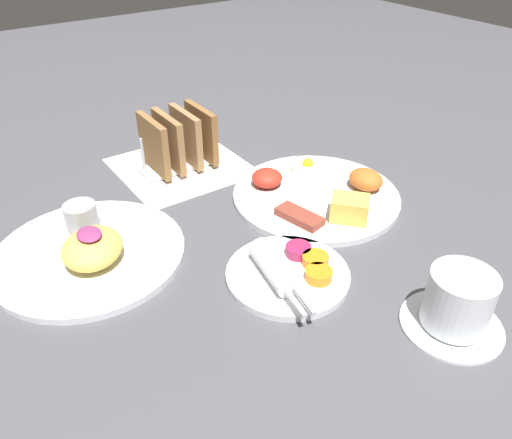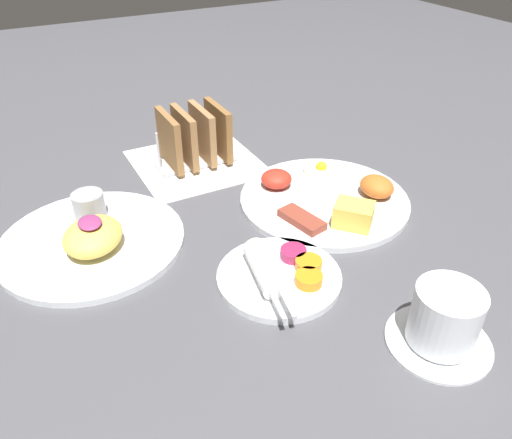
% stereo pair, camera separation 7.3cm
% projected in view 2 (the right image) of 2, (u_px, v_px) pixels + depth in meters
% --- Properties ---
extents(ground_plane, '(3.00, 3.00, 0.00)m').
position_uv_depth(ground_plane, '(240.00, 225.00, 0.77)').
color(ground_plane, '#47474C').
extents(napkin_flat, '(0.22, 0.22, 0.00)m').
position_uv_depth(napkin_flat, '(196.00, 162.00, 0.94)').
color(napkin_flat, white).
rests_on(napkin_flat, ground_plane).
extents(plate_breakfast, '(0.28, 0.28, 0.05)m').
position_uv_depth(plate_breakfast, '(327.00, 197.00, 0.82)').
color(plate_breakfast, white).
rests_on(plate_breakfast, ground_plane).
extents(plate_condiments, '(0.17, 0.17, 0.04)m').
position_uv_depth(plate_condiments, '(279.00, 274.00, 0.66)').
color(plate_condiments, white).
rests_on(plate_condiments, ground_plane).
extents(plate_foreground, '(0.27, 0.27, 0.06)m').
position_uv_depth(plate_foreground, '(92.00, 236.00, 0.72)').
color(plate_foreground, white).
rests_on(plate_foreground, ground_plane).
extents(toast_rack, '(0.10, 0.15, 0.10)m').
position_uv_depth(toast_rack, '(195.00, 138.00, 0.91)').
color(toast_rack, '#B7B7BC').
rests_on(toast_rack, ground_plane).
extents(coffee_cup, '(0.12, 0.12, 0.08)m').
position_uv_depth(coffee_cup, '(444.00, 321.00, 0.55)').
color(coffee_cup, white).
rests_on(coffee_cup, ground_plane).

